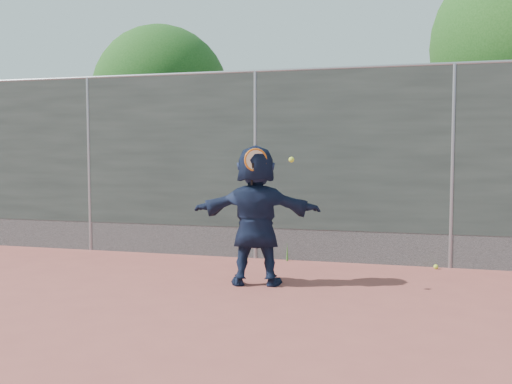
# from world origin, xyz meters

# --- Properties ---
(ground) EXTENTS (80.00, 80.00, 0.00)m
(ground) POSITION_xyz_m (0.00, 0.00, 0.00)
(ground) COLOR #9E4C42
(ground) RESTS_ON ground
(player) EXTENTS (1.74, 0.83, 1.81)m
(player) POSITION_xyz_m (0.49, 1.73, 0.90)
(player) COLOR #141E39
(player) RESTS_ON ground
(ball_ground) EXTENTS (0.07, 0.07, 0.07)m
(ball_ground) POSITION_xyz_m (2.80, 3.35, 0.03)
(ball_ground) COLOR #BDDD31
(ball_ground) RESTS_ON ground
(fence) EXTENTS (20.00, 0.06, 3.03)m
(fence) POSITION_xyz_m (-0.00, 3.50, 1.58)
(fence) COLOR #38423D
(fence) RESTS_ON ground
(swing_action) EXTENTS (0.64, 0.21, 0.51)m
(swing_action) POSITION_xyz_m (0.58, 1.53, 1.60)
(swing_action) COLOR #CC6013
(swing_action) RESTS_ON ground
(tree_left) EXTENTS (3.15, 3.00, 4.53)m
(tree_left) POSITION_xyz_m (-2.85, 6.55, 2.94)
(tree_left) COLOR #382314
(tree_left) RESTS_ON ground
(weed_clump) EXTENTS (0.68, 0.07, 0.30)m
(weed_clump) POSITION_xyz_m (0.29, 3.38, 0.13)
(weed_clump) COLOR #387226
(weed_clump) RESTS_ON ground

